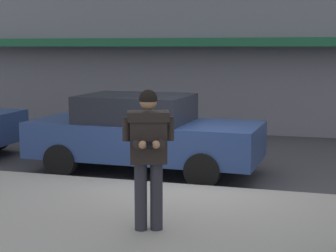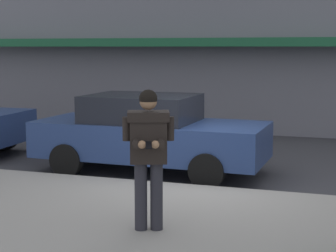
% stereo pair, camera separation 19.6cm
% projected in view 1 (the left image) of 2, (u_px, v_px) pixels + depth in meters
% --- Properties ---
extents(ground_plane, '(80.00, 80.00, 0.00)m').
position_uv_depth(ground_plane, '(190.00, 189.00, 9.81)').
color(ground_plane, '#333338').
extents(sidewalk, '(32.00, 5.30, 0.14)m').
position_uv_depth(sidewalk, '(211.00, 246.00, 6.82)').
color(sidewalk, gray).
rests_on(sidewalk, ground).
extents(curb_paint_line, '(28.00, 0.12, 0.01)m').
position_uv_depth(curb_paint_line, '(247.00, 192.00, 9.58)').
color(curb_paint_line, silver).
rests_on(curb_paint_line, ground).
extents(parked_sedan_mid, '(4.55, 2.03, 1.54)m').
position_uv_depth(parked_sedan_mid, '(143.00, 133.00, 11.00)').
color(parked_sedan_mid, navy).
rests_on(parked_sedan_mid, ground).
extents(man_texting_on_phone, '(0.62, 0.65, 1.81)m').
position_uv_depth(man_texting_on_phone, '(148.00, 145.00, 7.04)').
color(man_texting_on_phone, '#23232B').
rests_on(man_texting_on_phone, sidewalk).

